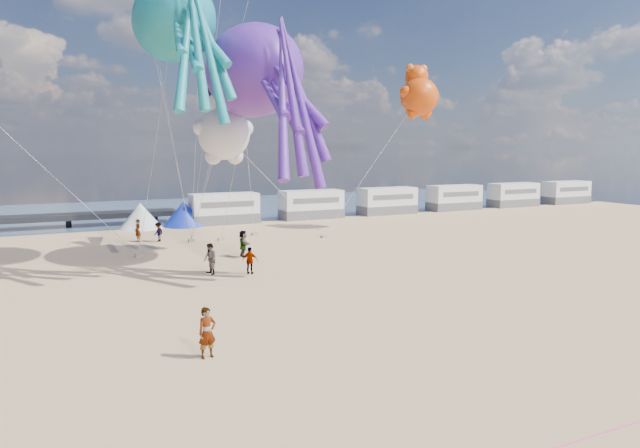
{
  "coord_description": "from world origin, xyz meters",
  "views": [
    {
      "loc": [
        -9.98,
        -14.41,
        7.44
      ],
      "look_at": [
        -0.04,
        6.0,
        4.4
      ],
      "focal_mm": 32.0,
      "sensor_mm": 36.0,
      "label": 1
    }
  ],
  "objects": [
    {
      "name": "kite_panda",
      "position": [
        1.7,
        25.09,
        8.44
      ],
      "size": [
        5.47,
        5.29,
        6.31
      ],
      "primitive_type": null,
      "rotation": [
        0.0,
        0.0,
        0.28
      ],
      "color": "white"
    },
    {
      "name": "sandbag_a",
      "position": [
        -4.32,
        25.65,
        0.11
      ],
      "size": [
        0.5,
        0.35,
        0.22
      ],
      "primitive_type": "cube",
      "color": "gray",
      "rests_on": "ground"
    },
    {
      "name": "sandbag_c",
      "position": [
        10.84,
        27.59,
        0.11
      ],
      "size": [
        0.5,
        0.35,
        0.22
      ],
      "primitive_type": "cube",
      "color": "gray",
      "rests_on": "ground"
    },
    {
      "name": "beachgoer_2",
      "position": [
        -1.88,
        31.79,
        0.77
      ],
      "size": [
        0.94,
        0.94,
        1.54
      ],
      "primitive_type": "imported",
      "rotation": [
        0.0,
        0.0,
        3.92
      ],
      "color": "#7F6659",
      "rests_on": "ground"
    },
    {
      "name": "motorhome_2",
      "position": [
        25.0,
        40.0,
        1.5
      ],
      "size": [
        6.6,
        2.5,
        3.0
      ],
      "primitive_type": "cube",
      "color": "silver",
      "rests_on": "ground"
    },
    {
      "name": "motorhome_4",
      "position": [
        44.0,
        40.0,
        1.5
      ],
      "size": [
        6.6,
        2.5,
        3.0
      ],
      "primitive_type": "cube",
      "color": "silver",
      "rests_on": "ground"
    },
    {
      "name": "sandbag_e",
      "position": [
        0.45,
        30.44,
        0.11
      ],
      "size": [
        0.5,
        0.35,
        0.22
      ],
      "primitive_type": "cube",
      "color": "gray",
      "rests_on": "ground"
    },
    {
      "name": "motorhome_1",
      "position": [
        15.5,
        40.0,
        1.5
      ],
      "size": [
        6.6,
        2.5,
        3.0
      ],
      "primitive_type": "cube",
      "color": "silver",
      "rests_on": "ground"
    },
    {
      "name": "beachgoer_1",
      "position": [
        -1.34,
        18.15,
        0.93
      ],
      "size": [
        0.75,
        1.0,
        1.86
      ],
      "primitive_type": "imported",
      "rotation": [
        0.0,
        0.0,
        4.9
      ],
      "color": "#7F6659",
      "rests_on": "ground"
    },
    {
      "name": "windsock_mid",
      "position": [
        3.46,
        26.64,
        13.29
      ],
      "size": [
        3.37,
        5.76,
        5.89
      ],
      "primitive_type": null,
      "rotation": [
        0.0,
        0.0,
        -0.43
      ],
      "color": "red"
    },
    {
      "name": "standing_person",
      "position": [
        -5.03,
        4.93,
        0.92
      ],
      "size": [
        0.75,
        0.56,
        1.85
      ],
      "primitive_type": "imported",
      "rotation": [
        0.0,
        0.0,
        0.19
      ],
      "color": "tan",
      "rests_on": "ground"
    },
    {
      "name": "kite_octopus_purple",
      "position": [
        2.63,
        21.27,
        12.33
      ],
      "size": [
        8.24,
        11.94,
        12.56
      ],
      "primitive_type": null,
      "rotation": [
        0.0,
        0.0,
        0.36
      ],
      "color": "#542498"
    },
    {
      "name": "tent_blue",
      "position": [
        2.0,
        40.0,
        1.2
      ],
      "size": [
        4.0,
        4.0,
        2.4
      ],
      "primitive_type": "cone",
      "color": "#1933CC",
      "rests_on": "ground"
    },
    {
      "name": "kite_octopus_teal",
      "position": [
        -2.04,
        22.72,
        15.29
      ],
      "size": [
        6.53,
        10.85,
        11.58
      ],
      "primitive_type": null,
      "rotation": [
        0.0,
        0.0,
        0.23
      ],
      "color": "teal"
    },
    {
      "name": "water",
      "position": [
        0.0,
        55.0,
        0.02
      ],
      "size": [
        120.0,
        120.0,
        0.0
      ],
      "primitive_type": "plane",
      "color": "#3C5574",
      "rests_on": "ground"
    },
    {
      "name": "sandbag_d",
      "position": [
        6.13,
        31.51,
        0.11
      ],
      "size": [
        0.5,
        0.35,
        0.22
      ],
      "primitive_type": "cube",
      "color": "gray",
      "rests_on": "ground"
    },
    {
      "name": "beachgoer_4",
      "position": [
        2.16,
        22.58,
        0.92
      ],
      "size": [
        0.46,
        1.08,
        1.85
      ],
      "primitive_type": "imported",
      "rotation": [
        0.0,
        0.0,
        1.57
      ],
      "color": "#7F6659",
      "rests_on": "ground"
    },
    {
      "name": "motorhome_0",
      "position": [
        6.0,
        40.0,
        1.5
      ],
      "size": [
        6.6,
        2.5,
        3.0
      ],
      "primitive_type": "cube",
      "color": "silver",
      "rests_on": "ground"
    },
    {
      "name": "motorhome_5",
      "position": [
        53.5,
        40.0,
        1.5
      ],
      "size": [
        6.6,
        2.5,
        3.0
      ],
      "primitive_type": "cube",
      "color": "silver",
      "rests_on": "ground"
    },
    {
      "name": "ground",
      "position": [
        0.0,
        0.0,
        0.0
      ],
      "size": [
        120.0,
        120.0,
        0.0
      ],
      "primitive_type": "plane",
      "color": "#D9AF7D",
      "rests_on": "ground"
    },
    {
      "name": "windsock_right",
      "position": [
        2.76,
        25.3,
        12.71
      ],
      "size": [
        1.54,
        5.19,
        5.12
      ],
      "primitive_type": null,
      "rotation": [
        0.0,
        0.0,
        0.13
      ],
      "color": "red"
    },
    {
      "name": "beachgoer_5",
      "position": [
        -3.38,
        32.4,
        0.9
      ],
      "size": [
        1.03,
        1.75,
        1.8
      ],
      "primitive_type": "imported",
      "rotation": [
        0.0,
        0.0,
        5.04
      ],
      "color": "#7F6659",
      "rests_on": "ground"
    },
    {
      "name": "tent_white",
      "position": [
        -2.0,
        40.0,
        1.2
      ],
      "size": [
        4.0,
        4.0,
        2.4
      ],
      "primitive_type": "cone",
      "color": "white",
      "rests_on": "ground"
    },
    {
      "name": "kite_teddy_orange",
      "position": [
        20.92,
        28.65,
        12.0
      ],
      "size": [
        4.71,
        4.51,
        5.82
      ],
      "primitive_type": null,
      "rotation": [
        0.0,
        0.0,
        -0.17
      ],
      "color": "#D9440A"
    },
    {
      "name": "motorhome_3",
      "position": [
        34.5,
        40.0,
        1.5
      ],
      "size": [
        6.6,
        2.5,
        3.0
      ],
      "primitive_type": "cube",
      "color": "silver",
      "rests_on": "ground"
    },
    {
      "name": "beachgoer_3",
      "position": [
        0.82,
        17.25,
        0.81
      ],
      "size": [
        1.2,
        1.09,
        1.62
      ],
      "primitive_type": "imported",
      "rotation": [
        0.0,
        0.0,
        2.53
      ],
      "color": "#7F6659",
      "rests_on": "ground"
    },
    {
      "name": "sandbag_b",
      "position": [
        2.72,
        29.99,
        0.11
      ],
      "size": [
        0.5,
        0.35,
        0.22
      ],
      "primitive_type": "cube",
      "color": "gray",
      "rests_on": "ground"
    }
  ]
}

